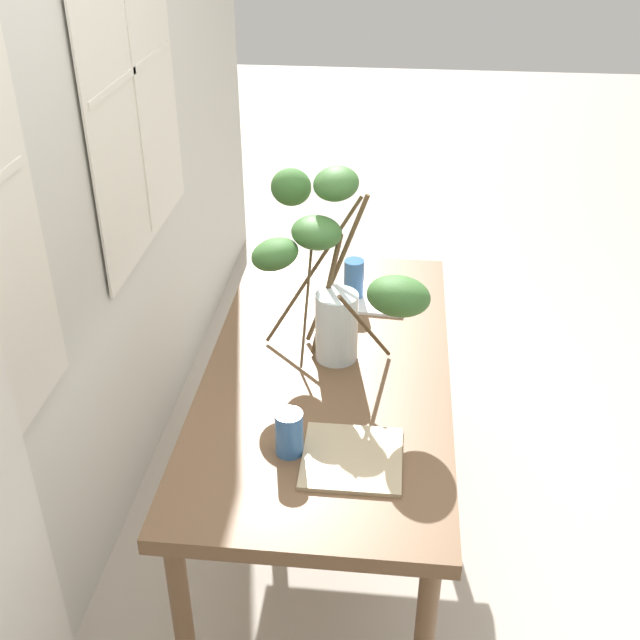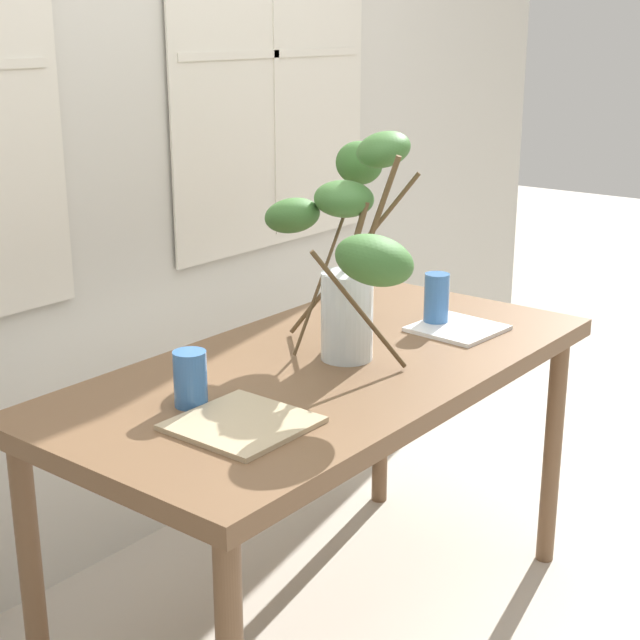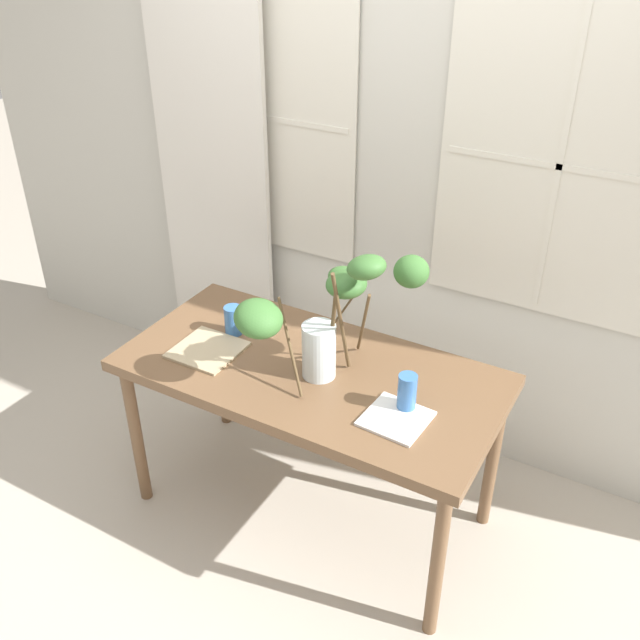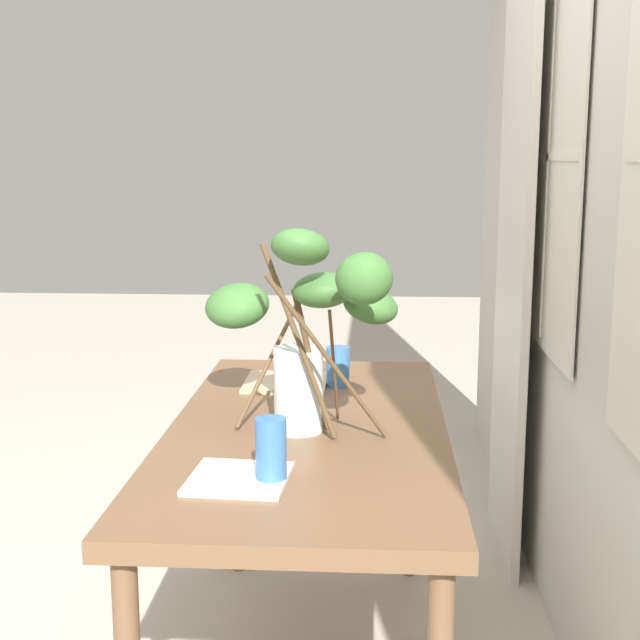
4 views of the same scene
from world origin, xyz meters
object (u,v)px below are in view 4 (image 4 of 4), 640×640
(plate_square_left, at_px, (286,382))
(vase_with_branches, at_px, (302,324))
(drinking_glass_blue_left, at_px, (338,367))
(plate_square_right, at_px, (239,478))
(drinking_glass_blue_right, at_px, (271,451))
(dining_table, at_px, (308,451))

(plate_square_left, bearing_deg, vase_with_branches, 10.63)
(drinking_glass_blue_left, xyz_separation_m, plate_square_right, (0.83, -0.18, -0.06))
(drinking_glass_blue_right, distance_m, plate_square_left, 0.85)
(vase_with_branches, relative_size, plate_square_right, 2.99)
(vase_with_branches, relative_size, drinking_glass_blue_right, 4.41)
(dining_table, distance_m, plate_square_left, 0.44)
(drinking_glass_blue_right, relative_size, plate_square_right, 0.68)
(drinking_glass_blue_right, bearing_deg, dining_table, 173.49)
(vase_with_branches, distance_m, plate_square_right, 0.46)
(vase_with_branches, bearing_deg, plate_square_left, -169.37)
(drinking_glass_blue_right, xyz_separation_m, plate_square_left, (-0.85, -0.05, -0.07))
(vase_with_branches, xyz_separation_m, drinking_glass_blue_left, (-0.49, 0.07, -0.23))
(dining_table, distance_m, plate_square_right, 0.44)
(vase_with_branches, height_order, plate_square_left, vase_with_branches)
(dining_table, distance_m, drinking_glass_blue_left, 0.43)
(drinking_glass_blue_left, xyz_separation_m, plate_square_left, (-0.01, -0.16, -0.06))
(dining_table, distance_m, drinking_glass_blue_right, 0.45)
(drinking_glass_blue_left, height_order, plate_square_left, drinking_glass_blue_left)
(plate_square_right, bearing_deg, dining_table, 163.86)
(plate_square_right, bearing_deg, drinking_glass_blue_left, 167.45)
(vase_with_branches, relative_size, plate_square_left, 2.52)
(dining_table, xyz_separation_m, vase_with_branches, (0.08, -0.01, 0.36))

